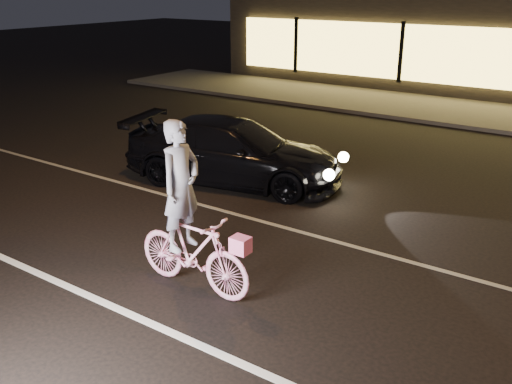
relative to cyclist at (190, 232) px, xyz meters
The scene contains 5 objects.
ground 1.77m from the cyclist, 18.86° to the left, with size 90.00×90.00×0.00m, color black.
lane_stripe_near 1.97m from the cyclist, 34.19° to the right, with size 60.00×0.12×0.01m, color silver.
lane_stripe_far 3.02m from the cyclist, 59.57° to the left, with size 60.00×0.10×0.01m, color gray.
cyclist is the anchor object (origin of this frame).
sedan 4.53m from the cyclist, 119.22° to the left, with size 4.97×2.96×1.35m.
Camera 1 is at (3.32, -5.81, 4.07)m, focal length 40.00 mm.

